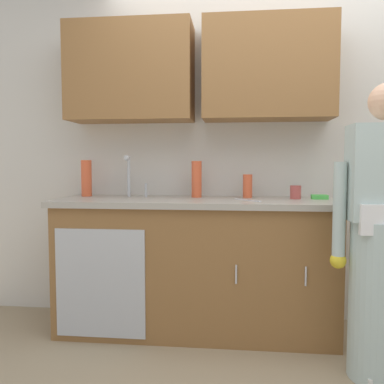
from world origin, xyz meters
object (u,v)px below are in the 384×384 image
(person_at_sink, at_px, (383,255))
(bottle_dish_liquid, at_px, (197,179))
(bottle_water_short, at_px, (248,186))
(bottle_water_tall, at_px, (86,178))
(sponge, at_px, (320,197))
(knife_on_counter, at_px, (248,200))
(sink, at_px, (129,200))
(cup_by_sink, at_px, (296,192))

(person_at_sink, xyz_separation_m, bottle_dish_liquid, (-1.09, 0.69, 0.38))
(bottle_dish_liquid, relative_size, bottle_water_short, 1.57)
(bottle_water_tall, bearing_deg, sponge, -2.26)
(knife_on_counter, height_order, sponge, sponge)
(bottle_dish_liquid, height_order, sponge, bottle_dish_liquid)
(sink, distance_m, sponge, 1.35)
(cup_by_sink, height_order, knife_on_counter, cup_by_sink)
(bottle_water_short, xyz_separation_m, cup_by_sink, (0.33, -0.06, -0.04))
(bottle_water_short, bearing_deg, cup_by_sink, -10.75)
(sponge, bearing_deg, knife_on_counter, -162.55)
(cup_by_sink, bearing_deg, bottle_dish_liquid, 175.08)
(person_at_sink, height_order, knife_on_counter, person_at_sink)
(bottle_water_short, distance_m, cup_by_sink, 0.34)
(sink, relative_size, bottle_water_tall, 1.82)
(bottle_water_tall, xyz_separation_m, bottle_water_short, (1.22, -0.00, -0.05))
(person_at_sink, height_order, bottle_water_tall, person_at_sink)
(knife_on_counter, bearing_deg, bottle_dish_liquid, 18.08)
(bottle_water_tall, height_order, bottle_dish_liquid, bottle_water_tall)
(bottle_dish_liquid, bearing_deg, person_at_sink, -32.47)
(bottle_dish_liquid, bearing_deg, sponge, -3.95)
(bottle_dish_liquid, height_order, bottle_water_short, bottle_dish_liquid)
(person_at_sink, bearing_deg, bottle_dish_liquid, 147.53)
(knife_on_counter, bearing_deg, person_at_sink, -164.46)
(cup_by_sink, relative_size, sponge, 0.86)
(bottle_water_short, bearing_deg, bottle_dish_liquid, -179.61)
(person_at_sink, relative_size, bottle_dish_liquid, 6.06)
(cup_by_sink, bearing_deg, bottle_water_tall, 177.47)
(sink, distance_m, bottle_water_short, 0.86)
(person_at_sink, height_order, bottle_dish_liquid, person_at_sink)
(knife_on_counter, bearing_deg, bottle_water_tall, 38.25)
(bottle_water_tall, relative_size, knife_on_counter, 1.14)
(bottle_water_tall, xyz_separation_m, sponge, (1.72, -0.07, -0.12))
(person_at_sink, relative_size, bottle_water_tall, 5.91)
(bottle_dish_liquid, relative_size, sponge, 2.43)
(bottle_water_tall, relative_size, cup_by_sink, 2.91)
(bottle_water_tall, height_order, sponge, bottle_water_tall)
(bottle_water_tall, relative_size, bottle_water_short, 1.61)
(sink, height_order, bottle_water_tall, sink)
(bottle_water_short, bearing_deg, person_at_sink, -44.15)
(sink, xyz_separation_m, bottle_water_tall, (-0.37, 0.15, 0.15))
(person_at_sink, relative_size, knife_on_counter, 6.75)
(person_at_sink, relative_size, sponge, 14.73)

